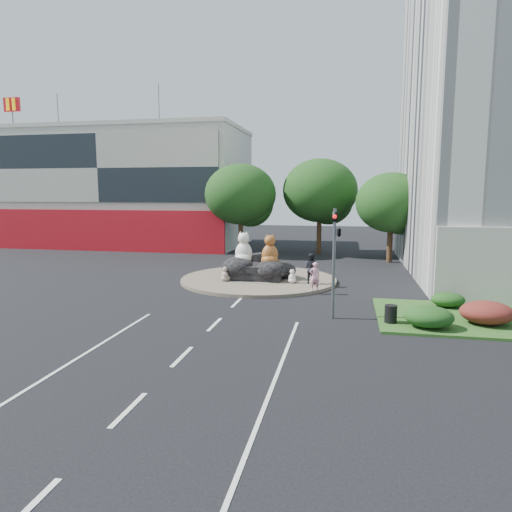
{
  "coord_description": "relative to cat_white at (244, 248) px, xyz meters",
  "views": [
    {
      "loc": [
        5.55,
        -18.5,
        5.72
      ],
      "look_at": [
        0.35,
        7.45,
        2.0
      ],
      "focal_mm": 32.0,
      "sensor_mm": 36.0,
      "label": 1
    }
  ],
  "objects": [
    {
      "name": "pedestrian_pink",
      "position": [
        4.79,
        -3.04,
        -1.15
      ],
      "size": [
        0.69,
        0.57,
        1.63
      ],
      "primitive_type": "imported",
      "rotation": [
        0.0,
        0.0,
        3.5
      ],
      "color": "pink",
      "rests_on": "roundabout_island"
    },
    {
      "name": "tree_left",
      "position": [
        -2.97,
        12.14,
        3.08
      ],
      "size": [
        6.46,
        6.46,
        8.27
      ],
      "color": "#382314",
      "rests_on": "ground"
    },
    {
      "name": "kitten_calico",
      "position": [
        -0.9,
        -1.32,
        -1.5
      ],
      "size": [
        0.75,
        0.74,
        0.94
      ],
      "primitive_type": null,
      "rotation": [
        0.0,
        0.0,
        -0.69
      ],
      "color": "white",
      "rests_on": "roundabout_island"
    },
    {
      "name": "pedestrian_dark",
      "position": [
        4.43,
        -1.04,
        -1.03
      ],
      "size": [
        1.11,
        1.0,
        1.88
      ],
      "primitive_type": "imported",
      "rotation": [
        0.0,
        0.0,
        2.77
      ],
      "color": "black",
      "rests_on": "roundabout_island"
    },
    {
      "name": "parked_car",
      "position": [
        -14.53,
        12.76,
        -1.48
      ],
      "size": [
        4.27,
        1.65,
        1.39
      ],
      "primitive_type": "imported",
      "rotation": [
        0.0,
        0.0,
        1.53
      ],
      "color": "#B5B8BD",
      "rests_on": "ground"
    },
    {
      "name": "ground",
      "position": [
        0.97,
        -9.93,
        -2.17
      ],
      "size": [
        120.0,
        120.0,
        0.0
      ],
      "primitive_type": "plane",
      "color": "black",
      "rests_on": "ground"
    },
    {
      "name": "street_lamp",
      "position": [
        13.78,
        -1.93,
        2.38
      ],
      "size": [
        2.34,
        0.22,
        8.06
      ],
      "color": "#595B60",
      "rests_on": "ground"
    },
    {
      "name": "grass_verge",
      "position": [
        12.97,
        -6.93,
        -2.11
      ],
      "size": [
        10.0,
        6.0,
        0.12
      ],
      "primitive_type": "cube",
      "color": "#1F4A18",
      "rests_on": "ground"
    },
    {
      "name": "cat_white",
      "position": [
        0.0,
        0.0,
        0.0
      ],
      "size": [
        1.38,
        1.22,
        2.14
      ],
      "primitive_type": null,
      "rotation": [
        0.0,
        0.0,
        -0.09
      ],
      "color": "silver",
      "rests_on": "rock_plinth"
    },
    {
      "name": "hedge_red",
      "position": [
        12.47,
        -7.93,
        -1.56
      ],
      "size": [
        2.2,
        1.76,
        0.99
      ],
      "primitive_type": "ellipsoid",
      "color": "#4E1B14",
      "rests_on": "grass_verge"
    },
    {
      "name": "kitten_white",
      "position": [
        3.29,
        -1.1,
        -1.53
      ],
      "size": [
        0.67,
        0.64,
        0.88
      ],
      "primitive_type": null,
      "rotation": [
        0.0,
        0.0,
        0.45
      ],
      "color": "silver",
      "rests_on": "roundabout_island"
    },
    {
      "name": "hedge_back_green",
      "position": [
        11.47,
        -5.13,
        -1.69
      ],
      "size": [
        1.6,
        1.28,
        0.72
      ],
      "primitive_type": "ellipsoid",
      "color": "#193912",
      "rests_on": "grass_verge"
    },
    {
      "name": "rock_plinth",
      "position": [
        0.97,
        0.07,
        -1.52
      ],
      "size": [
        3.2,
        2.6,
        0.9
      ],
      "primitive_type": null,
      "color": "black",
      "rests_on": "roundabout_island"
    },
    {
      "name": "litter_bin",
      "position": [
        8.47,
        -8.5,
        -1.67
      ],
      "size": [
        0.66,
        0.66,
        0.76
      ],
      "primitive_type": "cylinder",
      "rotation": [
        0.0,
        0.0,
        0.29
      ],
      "color": "black",
      "rests_on": "grass_verge"
    },
    {
      "name": "tree_right",
      "position": [
        10.03,
        10.14,
        2.46
      ],
      "size": [
        5.7,
        5.7,
        7.3
      ],
      "color": "#382314",
      "rests_on": "ground"
    },
    {
      "name": "shophouse_block",
      "position": [
        -17.04,
        17.99,
        4.01
      ],
      "size": [
        25.2,
        12.3,
        17.4
      ],
      "color": "beige",
      "rests_on": "ground"
    },
    {
      "name": "hedge_near_green",
      "position": [
        9.97,
        -8.93,
        -1.6
      ],
      "size": [
        2.0,
        1.6,
        0.9
      ],
      "primitive_type": "ellipsoid",
      "color": "#193912",
      "rests_on": "grass_verge"
    },
    {
      "name": "traffic_light",
      "position": [
        6.06,
        -7.93,
        1.45
      ],
      "size": [
        0.44,
        1.24,
        5.0
      ],
      "color": "#595B60",
      "rests_on": "ground"
    },
    {
      "name": "roundabout_island",
      "position": [
        0.97,
        0.07,
        -2.07
      ],
      "size": [
        10.0,
        10.0,
        0.2
      ],
      "primitive_type": "cylinder",
      "color": "brown",
      "rests_on": "ground"
    },
    {
      "name": "tree_mid",
      "position": [
        4.03,
        14.14,
        3.39
      ],
      "size": [
        6.84,
        6.84,
        8.76
      ],
      "color": "#382314",
      "rests_on": "ground"
    },
    {
      "name": "cat_tabby",
      "position": [
        1.76,
        -0.23,
        -0.06
      ],
      "size": [
        1.56,
        1.49,
        2.03
      ],
      "primitive_type": null,
      "rotation": [
        0.0,
        0.0,
        0.47
      ],
      "color": "#C16428",
      "rests_on": "rock_plinth"
    }
  ]
}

